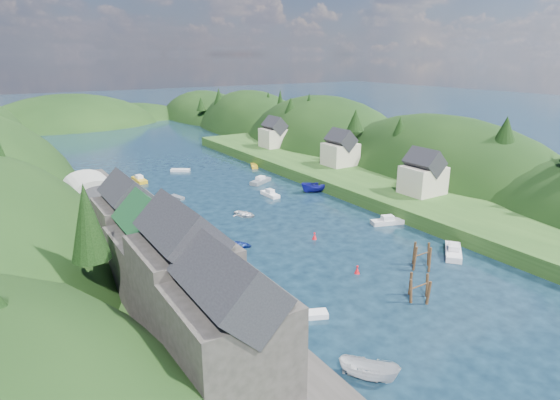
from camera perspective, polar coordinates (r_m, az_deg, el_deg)
ground at (r=96.07m, az=-7.04°, el=1.02°), size 600.00×600.00×0.00m
hillside_right at (r=141.50m, az=5.23°, el=3.28°), size 36.00×245.56×48.00m
far_hills at (r=214.80m, az=-21.15°, el=6.09°), size 103.00×68.00×44.00m
hill_trees at (r=107.50m, az=-10.92°, el=8.66°), size 91.81×145.61×12.81m
quay_left at (r=61.35m, az=-15.28°, el=-8.15°), size 12.00×110.00×2.00m
terrace_left_grass at (r=59.92m, az=-21.75°, el=-9.20°), size 12.00×110.00×2.50m
quayside_buildings at (r=46.44m, az=-13.09°, el=-8.21°), size 8.00×35.84×12.90m
boat_sheds at (r=76.84m, az=-21.25°, el=-0.12°), size 7.00×21.00×7.50m
terrace_right at (r=100.84m, az=8.39°, el=2.46°), size 16.00×120.00×2.40m
right_bank_cottages at (r=107.90m, az=6.84°, el=6.03°), size 9.00×59.24×8.41m
piling_cluster_near at (r=56.30m, az=16.59°, el=-10.50°), size 3.17×2.96×3.46m
piling_cluster_far at (r=64.10m, az=16.88°, el=-6.81°), size 3.12×2.92×3.86m
channel_buoy_near at (r=61.07m, az=9.39°, el=-8.40°), size 0.70×0.70×1.10m
channel_buoy_far at (r=71.06m, az=4.23°, el=-4.42°), size 0.70×0.70×1.10m
moored_boats at (r=80.51m, az=1.36°, el=-1.60°), size 35.90×84.80×2.44m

